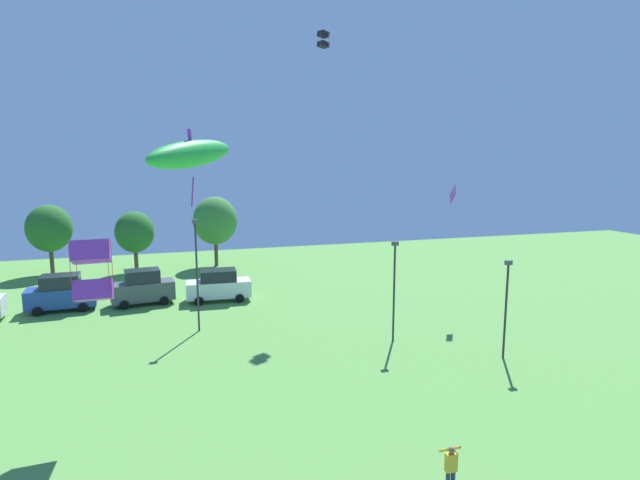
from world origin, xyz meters
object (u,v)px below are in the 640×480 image
at_px(light_post_1, 197,270).
at_px(person_standing_near_foreground, 451,467).
at_px(kite_flying_0, 92,271).
at_px(parked_car_rightmost_in_row, 219,285).
at_px(parked_car_third_from_left, 143,287).
at_px(treeline_tree_1, 49,228).
at_px(light_post_0, 506,302).
at_px(treeline_tree_2, 135,232).
at_px(treeline_tree_3, 215,221).
at_px(kite_flying_2, 323,39).
at_px(parked_car_second_from_left, 61,293).
at_px(kite_flying_3, 191,154).
at_px(kite_flying_4, 453,194).
at_px(light_post_2, 394,285).

bearing_deg(light_post_1, person_standing_near_foreground, -70.08).
bearing_deg(kite_flying_0, light_post_1, 65.79).
bearing_deg(light_post_1, parked_car_rightmost_in_row, 74.06).
xyz_separation_m(parked_car_third_from_left, treeline_tree_1, (-8.42, 12.92, 3.00)).
bearing_deg(light_post_0, light_post_1, 149.08).
relative_size(parked_car_rightmost_in_row, light_post_0, 0.91).
bearing_deg(treeline_tree_2, parked_car_rightmost_in_row, -62.03).
relative_size(light_post_0, treeline_tree_2, 0.92).
height_order(person_standing_near_foreground, light_post_0, light_post_0).
bearing_deg(light_post_1, parked_car_third_from_left, 116.04).
height_order(parked_car_third_from_left, treeline_tree_3, treeline_tree_3).
xyz_separation_m(person_standing_near_foreground, kite_flying_0, (-10.91, 8.13, 5.21)).
height_order(kite_flying_2, parked_car_third_from_left, kite_flying_2).
bearing_deg(parked_car_second_from_left, light_post_1, -42.06).
distance_m(kite_flying_3, treeline_tree_2, 32.60).
bearing_deg(kite_flying_0, parked_car_third_from_left, 86.91).
bearing_deg(kite_flying_2, kite_flying_0, -131.03).
height_order(parked_car_third_from_left, light_post_0, light_post_0).
xyz_separation_m(kite_flying_4, light_post_2, (-6.53, -4.70, -4.77)).
bearing_deg(light_post_1, treeline_tree_1, 120.70).
height_order(kite_flying_0, parked_car_second_from_left, kite_flying_0).
bearing_deg(parked_car_third_from_left, light_post_1, -71.05).
bearing_deg(person_standing_near_foreground, kite_flying_0, 157.52).
xyz_separation_m(parked_car_rightmost_in_row, light_post_1, (-1.87, -6.53, 2.70)).
bearing_deg(treeline_tree_3, parked_car_rightmost_in_row, -94.76).
bearing_deg(kite_flying_2, parked_car_second_from_left, 179.17).
height_order(kite_flying_3, parked_car_second_from_left, kite_flying_3).
distance_m(light_post_1, treeline_tree_2, 19.11).
relative_size(kite_flying_2, parked_car_second_from_left, 0.26).
bearing_deg(person_standing_near_foreground, light_post_1, 124.11).
height_order(kite_flying_2, treeline_tree_2, kite_flying_2).
relative_size(light_post_0, light_post_2, 0.90).
xyz_separation_m(parked_car_rightmost_in_row, treeline_tree_2, (-6.39, 12.03, 2.64)).
relative_size(kite_flying_3, light_post_1, 0.52).
relative_size(parked_car_second_from_left, light_post_1, 0.66).
bearing_deg(parked_car_rightmost_in_row, light_post_2, -50.25).
bearing_deg(light_post_1, treeline_tree_3, 81.38).
bearing_deg(parked_car_second_from_left, kite_flying_3, -71.02).
bearing_deg(kite_flying_4, light_post_1, 178.67).
distance_m(kite_flying_2, kite_flying_4, 15.12).
xyz_separation_m(person_standing_near_foreground, kite_flying_2, (3.67, 24.89, 18.37)).
bearing_deg(treeline_tree_2, kite_flying_4, -41.15).
distance_m(kite_flying_0, kite_flying_4, 23.62).
bearing_deg(light_post_1, treeline_tree_2, 103.70).
height_order(light_post_2, treeline_tree_3, treeline_tree_3).
bearing_deg(treeline_tree_1, kite_flying_2, -30.70).
bearing_deg(person_standing_near_foreground, treeline_tree_1, 130.04).
relative_size(kite_flying_4, parked_car_second_from_left, 0.30).
relative_size(person_standing_near_foreground, parked_car_third_from_left, 0.37).
bearing_deg(treeline_tree_3, person_standing_near_foreground, -84.53).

